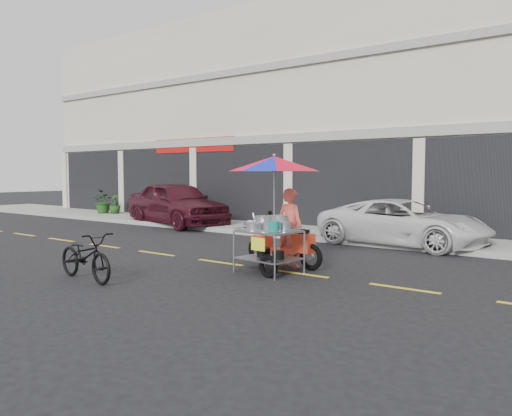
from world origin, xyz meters
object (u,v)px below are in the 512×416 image
Objects in this scene: maroon_sedan at (177,203)px; white_pickup at (403,223)px; near_bicycle at (85,256)px; food_vendor_rig at (279,198)px.

white_pickup is (8.38, 0.00, -0.20)m from maroon_sedan.
food_vendor_rig reaches higher than near_bicycle.
food_vendor_rig is at bearing -32.72° from near_bicycle.
maroon_sedan is at bearing 41.76° from near_bicycle.
white_pickup is 1.93× the size of food_vendor_rig.
near_bicycle is (-2.97, -7.46, -0.18)m from white_pickup.
maroon_sedan is 1.08× the size of white_pickup.
maroon_sedan reaches higher than white_pickup.
maroon_sedan is 8.38m from white_pickup.
maroon_sedan is at bearing 94.39° from white_pickup.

